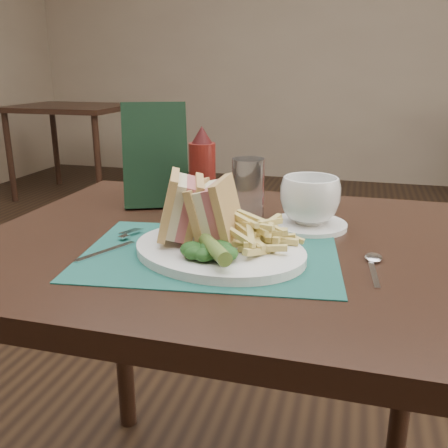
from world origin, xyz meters
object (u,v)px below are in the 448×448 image
object	(u,v)px
sandwich_half_b	(204,210)
drinking_glass	(248,191)
table_main	(222,406)
saucer	(309,225)
sandwich_half_a	(169,207)
placemat	(210,254)
check_presenter	(155,155)
plate	(219,250)
table_bg_left	(74,151)
ketchup_bottle	(202,170)
coffee_cup	(310,200)

from	to	relation	value
sandwich_half_b	drinking_glass	distance (m)	0.19
drinking_glass	table_main	bearing A→B (deg)	-103.04
saucer	sandwich_half_a	bearing A→B (deg)	-140.49
placemat	sandwich_half_b	bearing A→B (deg)	135.27
placemat	check_presenter	bearing A→B (deg)	127.84
placemat	plate	size ratio (longest dim) A/B	1.42
sandwich_half_a	table_bg_left	bearing A→B (deg)	105.33
table_bg_left	table_main	bearing A→B (deg)	-53.72
table_bg_left	check_presenter	distance (m)	3.27
plate	ketchup_bottle	world-z (taller)	ketchup_bottle
table_main	sandwich_half_b	distance (m)	0.45
saucer	ketchup_bottle	size ratio (longest dim) A/B	0.81
sandwich_half_a	ketchup_bottle	distance (m)	0.23
placemat	sandwich_half_a	distance (m)	0.11
saucer	ketchup_bottle	bearing A→B (deg)	167.81
saucer	drinking_glass	world-z (taller)	drinking_glass
sandwich_half_a	coffee_cup	bearing A→B (deg)	20.28
placemat	drinking_glass	bearing A→B (deg)	84.33
plate	drinking_glass	xyz separation A→B (m)	(0.00, 0.20, 0.06)
placemat	ketchup_bottle	size ratio (longest dim) A/B	2.30
placemat	check_presenter	size ratio (longest dim) A/B	1.81
sandwich_half_a	drinking_glass	xyz separation A→B (m)	(0.10, 0.19, -0.01)
placemat	saucer	world-z (taller)	saucer
saucer	ketchup_bottle	distance (m)	0.26
sandwich_half_a	placemat	bearing A→B (deg)	-26.98
sandwich_half_a	sandwich_half_b	distance (m)	0.06
coffee_cup	saucer	bearing A→B (deg)	0.00
plate	ketchup_bottle	distance (m)	0.28
drinking_glass	coffee_cup	bearing A→B (deg)	-2.38
plate	coffee_cup	size ratio (longest dim) A/B	2.58
plate	check_presenter	xyz separation A→B (m)	(-0.23, 0.27, 0.10)
sandwich_half_a	sandwich_half_b	xyz separation A→B (m)	(0.06, 0.01, -0.00)
plate	table_bg_left	bearing A→B (deg)	143.05
table_bg_left	sandwich_half_a	distance (m)	3.55
drinking_glass	sandwich_half_a	bearing A→B (deg)	-117.21
plate	sandwich_half_b	distance (m)	0.07
plate	sandwich_half_a	size ratio (longest dim) A/B	2.57
table_bg_left	sandwich_half_b	xyz separation A→B (m)	(2.06, -2.89, 0.45)
sandwich_half_b	saucer	world-z (taller)	sandwich_half_b
table_main	coffee_cup	world-z (taller)	coffee_cup
placemat	coffee_cup	bearing A→B (deg)	53.18
check_presenter	placemat	bearing A→B (deg)	-75.24
saucer	drinking_glass	xyz separation A→B (m)	(-0.12, 0.01, 0.06)
coffee_cup	check_presenter	world-z (taller)	check_presenter
coffee_cup	placemat	bearing A→B (deg)	-126.82
placemat	ketchup_bottle	bearing A→B (deg)	110.50
coffee_cup	drinking_glass	world-z (taller)	drinking_glass
placemat	drinking_glass	size ratio (longest dim) A/B	3.29
sandwich_half_b	coffee_cup	xyz separation A→B (m)	(0.16, 0.18, -0.02)
placemat	coffee_cup	world-z (taller)	coffee_cup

